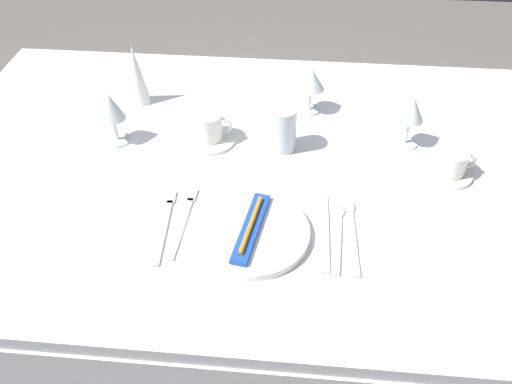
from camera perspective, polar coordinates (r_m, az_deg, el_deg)
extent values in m
plane|color=slate|center=(1.89, 1.32, -14.65)|extent=(6.00, 6.00, 0.00)
cube|color=white|center=(1.34, 1.79, 2.48)|extent=(1.80, 1.10, 0.04)
cube|color=white|center=(1.85, 2.88, 10.74)|extent=(1.80, 0.01, 0.18)
cylinder|color=brown|center=(2.10, -19.88, 3.62)|extent=(0.07, 0.07, 0.70)
cylinder|color=brown|center=(2.06, 25.21, 1.00)|extent=(0.07, 0.07, 0.70)
cylinder|color=white|center=(1.14, -0.55, -4.43)|extent=(0.26, 0.26, 0.02)
cube|color=blue|center=(1.13, -0.55, -3.91)|extent=(0.07, 0.21, 0.01)
cylinder|color=orange|center=(1.12, -0.55, -3.52)|extent=(0.04, 0.17, 0.01)
cube|color=beige|center=(1.17, -8.15, -3.87)|extent=(0.02, 0.19, 0.00)
cube|color=beige|center=(1.25, -6.99, -0.37)|extent=(0.02, 0.04, 0.00)
cube|color=beige|center=(1.17, -10.06, -4.26)|extent=(0.03, 0.20, 0.00)
cube|color=beige|center=(1.25, -9.25, -0.61)|extent=(0.02, 0.04, 0.00)
cube|color=beige|center=(1.15, 7.52, -4.99)|extent=(0.02, 0.19, 0.00)
cube|color=beige|center=(1.23, 7.46, -1.26)|extent=(0.02, 0.06, 0.00)
cube|color=beige|center=(1.14, 8.90, -5.54)|extent=(0.02, 0.18, 0.00)
ellipsoid|color=beige|center=(1.21, 9.06, -2.05)|extent=(0.03, 0.04, 0.01)
cube|color=beige|center=(1.15, 10.55, -5.36)|extent=(0.02, 0.19, 0.00)
ellipsoid|color=beige|center=(1.23, 10.15, -1.63)|extent=(0.03, 0.04, 0.01)
cylinder|color=white|center=(1.38, 19.99, 2.16)|extent=(0.13, 0.13, 0.01)
cylinder|color=white|center=(1.36, 20.34, 3.31)|extent=(0.08, 0.08, 0.06)
torus|color=white|center=(1.37, 22.00, 3.28)|extent=(0.04, 0.01, 0.04)
cylinder|color=white|center=(1.41, -5.17, 5.81)|extent=(0.14, 0.14, 0.01)
cylinder|color=white|center=(1.39, -5.28, 7.19)|extent=(0.08, 0.08, 0.07)
torus|color=white|center=(1.38, -3.65, 7.24)|extent=(0.05, 0.01, 0.05)
cylinder|color=silver|center=(1.45, -14.80, 5.52)|extent=(0.07, 0.07, 0.01)
cylinder|color=silver|center=(1.43, -15.05, 6.68)|extent=(0.01, 0.01, 0.07)
cone|color=silver|center=(1.40, -15.55, 8.98)|extent=(0.07, 0.07, 0.07)
cylinder|color=silver|center=(1.53, 5.80, 8.90)|extent=(0.06, 0.06, 0.01)
cylinder|color=silver|center=(1.51, 5.90, 10.05)|extent=(0.01, 0.01, 0.07)
cone|color=silver|center=(1.48, 6.07, 12.13)|extent=(0.07, 0.07, 0.06)
cylinder|color=silver|center=(1.45, 15.85, 5.15)|extent=(0.07, 0.07, 0.01)
cylinder|color=silver|center=(1.43, 16.14, 6.40)|extent=(0.01, 0.01, 0.07)
cone|color=silver|center=(1.39, 16.66, 8.65)|extent=(0.07, 0.07, 0.06)
cylinder|color=silver|center=(1.35, 2.94, 6.85)|extent=(0.07, 0.07, 0.12)
cone|color=white|center=(1.56, -12.92, 12.35)|extent=(0.06, 0.06, 0.18)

